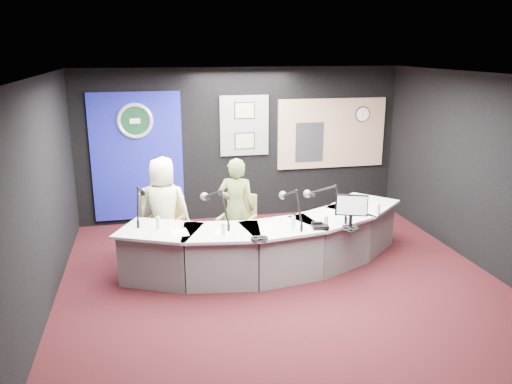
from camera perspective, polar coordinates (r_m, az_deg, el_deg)
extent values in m
plane|color=black|center=(7.20, 2.95, -10.08)|extent=(6.00, 6.00, 0.00)
cube|color=silver|center=(6.49, 3.30, 12.77)|extent=(6.00, 6.00, 0.02)
cube|color=black|center=(9.56, -1.62, 5.32)|extent=(6.00, 0.02, 2.80)
cube|color=black|center=(4.07, 14.44, -10.11)|extent=(6.00, 0.02, 2.80)
cube|color=black|center=(6.61, -22.87, -0.75)|extent=(0.02, 6.00, 2.80)
cube|color=black|center=(8.02, 24.29, 1.85)|extent=(0.02, 6.00, 2.80)
cube|color=navy|center=(9.41, -13.05, 3.81)|extent=(1.60, 0.05, 2.30)
torus|color=silver|center=(9.26, -13.30, 7.70)|extent=(0.63, 0.07, 0.63)
cylinder|color=#0E3219|center=(9.26, -13.30, 7.70)|extent=(0.48, 0.01, 0.48)
cube|color=slate|center=(9.49, -1.30, 7.38)|extent=(0.90, 0.04, 1.10)
cube|color=gray|center=(9.42, -1.28, 9.04)|extent=(0.34, 0.02, 0.27)
cube|color=gray|center=(9.50, -1.26, 5.68)|extent=(0.34, 0.02, 0.27)
cube|color=#9F7D63|center=(9.97, 8.40, 6.47)|extent=(2.12, 0.06, 1.32)
cube|color=beige|center=(9.97, 8.42, 6.46)|extent=(2.00, 0.02, 1.20)
cube|color=black|center=(9.82, 5.95, 5.52)|extent=(0.55, 0.02, 0.75)
cylinder|color=white|center=(10.12, 11.76, 8.45)|extent=(0.28, 0.01, 0.28)
cube|color=slate|center=(8.11, -11.16, -2.61)|extent=(0.49, 0.31, 0.70)
imported|color=#EBEABC|center=(7.84, -10.24, -1.86)|extent=(0.86, 0.64, 1.59)
imported|color=#5F6E39|center=(7.80, -2.18, -1.82)|extent=(0.66, 0.55, 1.56)
cube|color=black|center=(7.10, 10.53, -1.43)|extent=(0.43, 0.18, 0.31)
cube|color=black|center=(7.08, 7.14, -3.83)|extent=(0.23, 0.20, 0.05)
torus|color=black|center=(7.07, 10.48, -4.08)|extent=(0.21, 0.21, 0.04)
torus|color=black|center=(6.63, 0.37, -5.16)|extent=(0.23, 0.23, 0.04)
cube|color=white|center=(6.95, -8.48, -4.48)|extent=(0.24, 0.32, 0.00)
cube|color=white|center=(6.91, -3.66, -4.45)|extent=(0.27, 0.33, 0.00)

